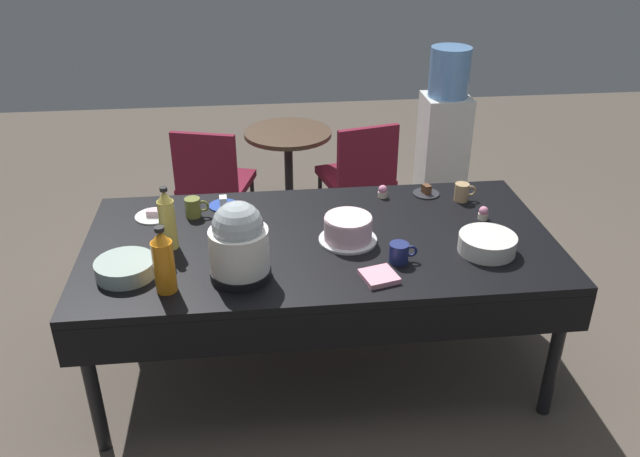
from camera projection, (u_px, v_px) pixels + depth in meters
The scene contains 22 objects.
ground at pixel (320, 362), 3.42m from camera, with size 9.00×9.00×0.00m, color brown.
potluck_table at pixel (320, 249), 3.09m from camera, with size 2.20×1.10×0.75m.
frosted_layer_cake at pixel (348, 229), 3.01m from camera, with size 0.27×0.27×0.13m.
slow_cooker at pixel (239, 243), 2.69m from camera, with size 0.26×0.26×0.35m.
glass_salad_bowl at pixel (125, 268), 2.76m from camera, with size 0.26×0.26×0.07m, color #B2C6BC.
ceramic_snack_bowl at pixel (487, 244), 2.93m from camera, with size 0.26×0.26×0.08m, color silver.
dessert_plate_cobalt at pixel (223, 204), 3.36m from camera, with size 0.15×0.15×0.05m.
dessert_plate_charcoal at pixel (426, 192), 3.48m from camera, with size 0.14×0.14×0.05m.
dessert_plate_white at pixel (154, 215), 3.25m from camera, with size 0.19×0.19×0.04m.
cupcake_rose at pixel (383, 191), 3.44m from camera, with size 0.05×0.05×0.07m.
cupcake_cocoa at pixel (169, 263), 2.80m from camera, with size 0.05×0.05×0.07m.
cupcake_mint at pixel (483, 213), 3.22m from camera, with size 0.05×0.05×0.07m.
soda_bottle_orange_juice at pixel (164, 262), 2.61m from camera, with size 0.09×0.09×0.29m.
soda_bottle_ginger_ale at pixel (167, 220), 2.92m from camera, with size 0.08×0.08×0.30m.
coffee_mug_olive at pixel (194, 207), 3.24m from camera, with size 0.12×0.08×0.10m.
coffee_mug_navy at pixel (399, 253), 2.85m from camera, with size 0.13×0.09×0.09m.
coffee_mug_tan at pixel (462, 192), 3.40m from camera, with size 0.12×0.08×0.09m.
paper_napkin_stack at pixel (379, 276), 2.74m from camera, with size 0.14×0.14×0.02m, color pink.
maroon_chair_left at pixel (213, 178), 4.31m from camera, with size 0.54×0.54×0.85m.
maroon_chair_right at pixel (360, 172), 4.40m from camera, with size 0.53×0.53×0.85m.
round_cafe_table at pixel (289, 161), 4.55m from camera, with size 0.60×0.60×0.72m.
water_cooler at pixel (443, 138), 4.71m from camera, with size 0.32×0.32×1.24m.
Camera 1 is at (-0.29, -2.66, 2.24)m, focal length 36.49 mm.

